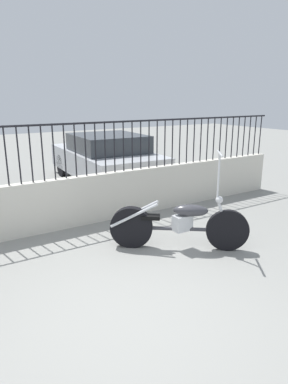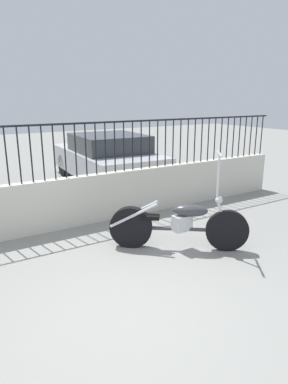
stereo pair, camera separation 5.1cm
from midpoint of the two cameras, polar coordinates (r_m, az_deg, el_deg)
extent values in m
plane|color=gray|center=(3.98, -3.29, -19.14)|extent=(40.00, 40.00, 0.00)
cube|color=beige|center=(6.13, -15.64, -2.26)|extent=(10.84, 0.18, 0.90)
cylinder|color=black|center=(5.80, -21.74, 5.62)|extent=(0.02, 0.02, 0.95)
cylinder|color=black|center=(5.84, -19.90, 5.85)|extent=(0.02, 0.02, 0.95)
cylinder|color=black|center=(5.88, -18.08, 6.07)|extent=(0.02, 0.02, 0.95)
cylinder|color=black|center=(5.92, -16.29, 6.28)|extent=(0.02, 0.02, 0.95)
cylinder|color=black|center=(5.97, -14.53, 6.48)|extent=(0.02, 0.02, 0.95)
cylinder|color=black|center=(6.03, -12.80, 6.68)|extent=(0.02, 0.02, 0.95)
cylinder|color=black|center=(6.09, -11.10, 6.86)|extent=(0.02, 0.02, 0.95)
cylinder|color=black|center=(6.16, -9.43, 7.03)|extent=(0.02, 0.02, 0.95)
cylinder|color=black|center=(6.24, -7.81, 7.20)|extent=(0.02, 0.02, 0.95)
cylinder|color=black|center=(6.31, -6.21, 7.35)|extent=(0.02, 0.02, 0.95)
cylinder|color=black|center=(6.40, -4.66, 7.50)|extent=(0.02, 0.02, 0.95)
cylinder|color=black|center=(6.48, -3.15, 7.63)|extent=(0.02, 0.02, 0.95)
cylinder|color=black|center=(6.57, -1.68, 7.76)|extent=(0.02, 0.02, 0.95)
cylinder|color=black|center=(6.67, -0.25, 7.88)|extent=(0.02, 0.02, 0.95)
cylinder|color=black|center=(6.77, 1.14, 7.99)|extent=(0.02, 0.02, 0.95)
cylinder|color=black|center=(6.87, 2.49, 8.09)|extent=(0.02, 0.02, 0.95)
cylinder|color=black|center=(6.98, 3.80, 8.19)|extent=(0.02, 0.02, 0.95)
cylinder|color=black|center=(7.09, 5.07, 8.28)|extent=(0.02, 0.02, 0.95)
cylinder|color=black|center=(7.21, 6.31, 8.36)|extent=(0.02, 0.02, 0.95)
cylinder|color=black|center=(7.32, 7.50, 8.44)|extent=(0.02, 0.02, 0.95)
cylinder|color=black|center=(7.44, 8.65, 8.51)|extent=(0.02, 0.02, 0.95)
cylinder|color=black|center=(7.57, 9.77, 8.57)|extent=(0.02, 0.02, 0.95)
cylinder|color=black|center=(7.69, 10.86, 8.63)|extent=(0.02, 0.02, 0.95)
cylinder|color=black|center=(7.82, 11.90, 8.68)|extent=(0.02, 0.02, 0.95)
cylinder|color=black|center=(7.95, 12.92, 8.73)|extent=(0.02, 0.02, 0.95)
cylinder|color=black|center=(8.08, 13.90, 8.78)|extent=(0.02, 0.02, 0.95)
cylinder|color=black|center=(8.22, 14.85, 8.82)|extent=(0.02, 0.02, 0.95)
cylinder|color=black|center=(8.36, 15.77, 8.86)|extent=(0.02, 0.02, 0.95)
cylinder|color=black|center=(8.50, 16.66, 8.90)|extent=(0.02, 0.02, 0.95)
cylinder|color=black|center=(8.64, 17.52, 8.93)|extent=(0.02, 0.02, 0.95)
cylinder|color=black|center=(8.78, 18.35, 8.96)|extent=(0.02, 0.02, 0.95)
cylinder|color=black|center=(8.93, 19.16, 8.98)|extent=(0.02, 0.02, 0.95)
cylinder|color=black|center=(5.87, -16.63, 10.66)|extent=(10.84, 0.04, 0.04)
cylinder|color=black|center=(5.34, 13.95, -6.27)|extent=(0.56, 0.45, 0.64)
cylinder|color=black|center=(5.32, -1.91, -5.90)|extent=(0.60, 0.50, 0.66)
cylinder|color=#38383D|center=(5.28, 6.03, -6.14)|extent=(1.11, 0.85, 0.06)
cube|color=silver|center=(5.24, 6.61, -5.14)|extent=(0.28, 0.18, 0.24)
ellipsoid|color=#38383D|center=(5.18, 8.01, -3.10)|extent=(0.54, 0.47, 0.18)
cube|color=black|center=(5.23, 1.34, -4.18)|extent=(0.32, 0.30, 0.06)
cylinder|color=silver|center=(5.24, 13.16, -3.72)|extent=(0.20, 0.17, 0.51)
sphere|color=silver|center=(5.16, 12.65, -1.30)|extent=(0.11, 0.11, 0.11)
cylinder|color=silver|center=(5.07, 12.55, 2.53)|extent=(0.03, 0.03, 0.67)
cylinder|color=silver|center=(5.01, 12.77, 6.25)|extent=(0.34, 0.43, 0.03)
cylinder|color=silver|center=(5.17, -1.48, -3.93)|extent=(0.61, 0.47, 0.42)
cylinder|color=silver|center=(5.30, -1.30, -3.43)|extent=(0.61, 0.47, 0.42)
cylinder|color=black|center=(10.39, -13.24, 4.35)|extent=(0.14, 0.64, 0.64)
cylinder|color=black|center=(10.99, -4.33, 5.32)|extent=(0.14, 0.64, 0.64)
cylinder|color=black|center=(8.09, -8.36, 1.47)|extent=(0.14, 0.64, 0.64)
cylinder|color=black|center=(8.85, 2.42, 2.84)|extent=(0.14, 0.64, 0.64)
cube|color=#B7BABF|center=(9.49, -6.08, 5.06)|extent=(2.05, 4.07, 0.62)
cube|color=#2D3338|center=(9.22, -5.68, 8.14)|extent=(1.77, 1.99, 0.45)
camera|label=1|loc=(0.03, -89.75, 0.07)|focal=32.00mm
camera|label=2|loc=(0.03, 90.25, -0.07)|focal=32.00mm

